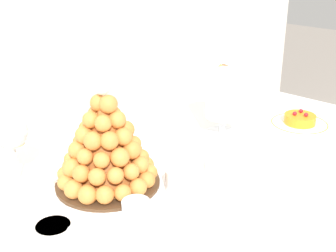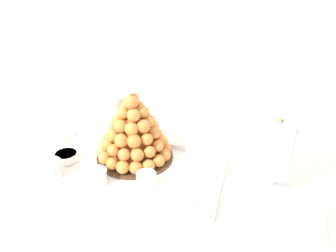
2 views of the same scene
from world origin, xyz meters
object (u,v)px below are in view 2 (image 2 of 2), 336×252
dessert_cup_mid_right (191,192)px  creme_brulee_ramekin (66,156)px  dessert_cup_left (52,169)px  dessert_cup_mid_left (97,177)px  wine_glass (117,99)px  croquembouche (134,131)px  serving_tray (131,170)px  macaron_goblet (276,149)px  dessert_cup_centre (146,182)px

dessert_cup_mid_right → creme_brulee_ramekin: bearing=169.1°
dessert_cup_left → dessert_cup_mid_left: 0.15m
dessert_cup_mid_left → wine_glass: wine_glass is taller
dessert_cup_mid_left → dessert_cup_mid_right: (0.29, -0.00, 0.00)m
croquembouche → dessert_cup_mid_right: (0.23, -0.16, -0.08)m
serving_tray → macaron_goblet: bearing=5.2°
dessert_cup_centre → creme_brulee_ramekin: bearing=166.7°
serving_tray → dessert_cup_mid_left: dessert_cup_mid_left is taller
dessert_cup_left → dessert_cup_centre: (0.31, 0.02, -0.00)m
serving_tray → dessert_cup_mid_right: (0.22, -0.09, 0.03)m
serving_tray → dessert_cup_centre: dessert_cup_centre is taller
dessert_cup_centre → macaron_goblet: 0.39m
dessert_cup_mid_left → dessert_cup_mid_right: 0.29m
croquembouche → serving_tray: bearing=-80.1°
dessert_cup_left → dessert_cup_centre: size_ratio=1.05×
dessert_cup_mid_right → macaron_goblet: (0.22, 0.13, 0.11)m
serving_tray → dessert_cup_mid_left: bearing=-129.2°
croquembouche → dessert_cup_left: bearing=-141.4°
dessert_cup_centre → creme_brulee_ramekin: dessert_cup_centre is taller
serving_tray → creme_brulee_ramekin: bearing=-178.6°
dessert_cup_left → dessert_cup_mid_left: bearing=2.6°
dessert_cup_left → macaron_goblet: (0.67, 0.14, 0.11)m
dessert_cup_mid_left → dessert_cup_centre: dessert_cup_centre is taller
dessert_cup_left → wine_glass: 0.38m
creme_brulee_ramekin → macaron_goblet: bearing=3.9°
croquembouche → dessert_cup_mid_left: size_ratio=4.36×
dessert_cup_left → dessert_cup_centre: bearing=3.6°
croquembouche → dessert_cup_centre: 0.19m
croquembouche → wine_glass: croquembouche is taller
serving_tray → dessert_cup_mid_left: (-0.07, -0.09, 0.02)m
dessert_cup_centre → wine_glass: size_ratio=0.34×
dessert_cup_mid_right → wine_glass: wine_glass is taller
dessert_cup_left → dessert_cup_mid_left: dessert_cup_left is taller
dessert_cup_mid_right → dessert_cup_mid_left: bearing=179.9°
dessert_cup_centre → wine_glass: bearing=124.3°
creme_brulee_ramekin → macaron_goblet: size_ratio=0.34×
dessert_cup_left → wine_glass: bearing=78.1°
croquembouche → wine_glass: bearing=126.2°
serving_tray → dessert_cup_left: bearing=-156.4°
dessert_cup_left → creme_brulee_ramekin: dessert_cup_left is taller
serving_tray → macaron_goblet: 0.46m
dessert_cup_mid_left → dessert_cup_centre: size_ratio=1.05×
dessert_cup_centre → macaron_goblet: size_ratio=0.25×
dessert_cup_mid_left → creme_brulee_ramekin: size_ratio=0.79×
dessert_cup_centre → dessert_cup_mid_right: size_ratio=1.08×
wine_glass → dessert_cup_centre: bearing=-55.7°
dessert_cup_centre → dessert_cup_mid_left: bearing=-175.4°
dessert_cup_left → macaron_goblet: 0.69m
dessert_cup_mid_right → croquembouche: bearing=144.7°
croquembouche → wine_glass: (-0.14, 0.19, 0.02)m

